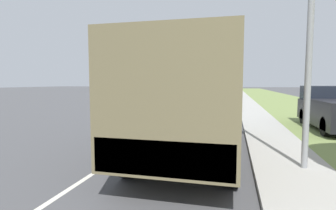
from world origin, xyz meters
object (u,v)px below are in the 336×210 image
at_px(car_nearest_ahead, 218,100).
at_px(car_second_ahead, 225,93).
at_px(military_truck, 194,97).
at_px(pickup_truck, 334,109).

distance_m(car_nearest_ahead, car_second_ahead, 14.64).
bearing_deg(car_second_ahead, military_truck, -90.04).
height_order(military_truck, car_nearest_ahead, military_truck).
relative_size(military_truck, pickup_truck, 1.52).
height_order(military_truck, pickup_truck, military_truck).
relative_size(military_truck, car_second_ahead, 1.59).
distance_m(car_second_ahead, pickup_truck, 23.55).
relative_size(car_nearest_ahead, pickup_truck, 0.82).
relative_size(car_second_ahead, pickup_truck, 0.95).
distance_m(military_truck, car_nearest_ahead, 13.81).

